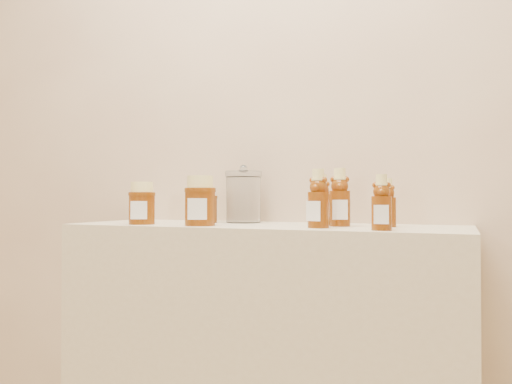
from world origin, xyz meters
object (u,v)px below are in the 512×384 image
at_px(bear_bottle_front_left, 318,195).
at_px(honey_jar_left, 142,203).
at_px(glass_canister, 243,195).
at_px(display_table, 263,373).
at_px(bear_bottle_back_left, 322,196).

xyz_separation_m(bear_bottle_front_left, honey_jar_left, (-0.56, -0.02, -0.03)).
height_order(honey_jar_left, glass_canister, glass_canister).
bearing_deg(bear_bottle_front_left, display_table, 166.79).
relative_size(bear_bottle_front_left, glass_canister, 0.98).
bearing_deg(bear_bottle_back_left, honey_jar_left, -167.33).
distance_m(display_table, glass_canister, 0.56).
relative_size(bear_bottle_back_left, honey_jar_left, 1.32).
bearing_deg(honey_jar_left, bear_bottle_back_left, -1.87).
distance_m(bear_bottle_back_left, glass_canister, 0.27).
bearing_deg(glass_canister, bear_bottle_front_left, -31.71).
bearing_deg(bear_bottle_back_left, display_table, -161.74).
xyz_separation_m(bear_bottle_back_left, honey_jar_left, (-0.52, -0.20, -0.02)).
bearing_deg(bear_bottle_front_left, honey_jar_left, -166.14).
distance_m(honey_jar_left, glass_canister, 0.33).
xyz_separation_m(bear_bottle_back_left, bear_bottle_front_left, (0.04, -0.17, 0.00)).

